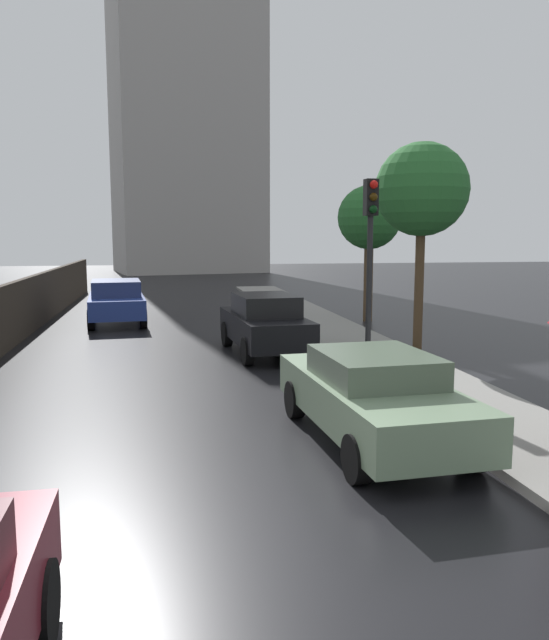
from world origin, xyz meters
The scene contains 8 objects.
ground centered at (0.00, 0.00, 0.00)m, with size 120.00×120.00×0.00m, color black.
car_blue_near_kerb centered at (-1.74, 16.75, 0.79)m, with size 2.16×4.39×1.52m.
car_green_mid_road centered at (2.89, 3.18, 0.71)m, with size 2.02×4.51×1.36m.
car_black_far_ahead centered at (2.43, 10.33, 0.80)m, with size 1.97×4.22×1.56m.
traffic_light centered at (4.15, 7.15, 2.98)m, with size 0.26×0.39×4.07m.
street_tree_near centered at (7.06, 15.83, 3.62)m, with size 2.23×2.23×4.79m.
street_tree_mid centered at (6.52, 10.09, 4.20)m, with size 2.42×2.42×5.45m.
distant_tower centered at (2.11, 47.64, 14.14)m, with size 12.80×10.10×34.00m.
Camera 1 is at (-0.15, -5.47, 3.07)m, focal length 35.17 mm.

